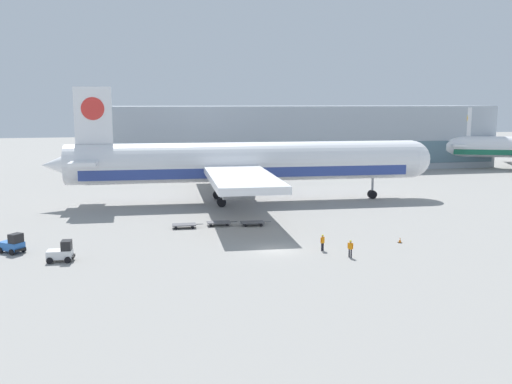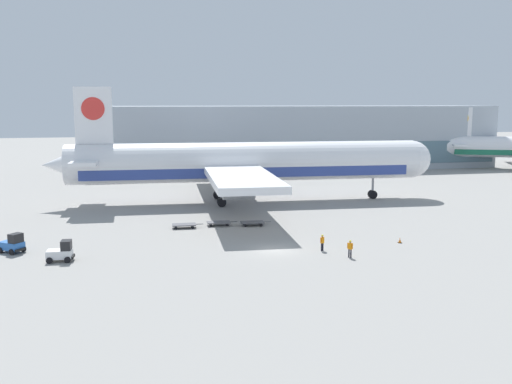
% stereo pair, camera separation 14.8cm
% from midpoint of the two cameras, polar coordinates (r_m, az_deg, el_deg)
% --- Properties ---
extents(ground_plane, '(400.00, 400.00, 0.00)m').
position_cam_midpoint_polar(ground_plane, '(58.11, 1.79, -5.85)').
color(ground_plane, gray).
extents(terminal_building, '(90.00, 18.20, 14.00)m').
position_cam_midpoint_polar(terminal_building, '(130.12, 3.93, 5.49)').
color(terminal_building, '#9EA8B2').
rests_on(terminal_building, ground_plane).
extents(airplane_main, '(58.10, 48.34, 17.00)m').
position_cam_midpoint_polar(airplane_main, '(84.72, -1.52, 2.86)').
color(airplane_main, white).
rests_on(airplane_main, ground_plane).
extents(baggage_tug_foreground, '(2.53, 1.76, 2.00)m').
position_cam_midpoint_polar(baggage_tug_foreground, '(56.99, -18.93, -5.72)').
color(baggage_tug_foreground, silver).
rests_on(baggage_tug_foreground, ground_plane).
extents(baggage_tug_mid, '(2.79, 2.67, 2.00)m').
position_cam_midpoint_polar(baggage_tug_mid, '(61.90, -23.20, -4.82)').
color(baggage_tug_mid, '#2D66B7').
rests_on(baggage_tug_mid, ground_plane).
extents(baggage_dolly_lead, '(3.73, 1.62, 0.48)m').
position_cam_midpoint_polar(baggage_dolly_lead, '(68.55, -7.25, -3.28)').
color(baggage_dolly_lead, '#56565B').
rests_on(baggage_dolly_lead, ground_plane).
extents(baggage_dolly_second, '(3.73, 1.62, 0.48)m').
position_cam_midpoint_polar(baggage_dolly_second, '(69.48, -3.80, -3.06)').
color(baggage_dolly_second, '#56565B').
rests_on(baggage_dolly_second, ground_plane).
extents(baggage_dolly_third, '(3.73, 1.62, 0.48)m').
position_cam_midpoint_polar(baggage_dolly_third, '(69.35, -0.41, -3.07)').
color(baggage_dolly_third, '#56565B').
rests_on(baggage_dolly_third, ground_plane).
extents(ground_crew_near, '(0.45, 0.41, 1.73)m').
position_cam_midpoint_polar(ground_crew_near, '(55.92, 9.34, -5.48)').
color(ground_crew_near, black).
rests_on(ground_crew_near, ground_plane).
extents(ground_crew_far, '(0.51, 0.37, 1.68)m').
position_cam_midpoint_polar(ground_crew_far, '(58.02, 6.60, -4.92)').
color(ground_crew_far, black).
rests_on(ground_crew_far, ground_plane).
extents(traffic_cone_near, '(0.40, 0.40, 0.58)m').
position_cam_midpoint_polar(traffic_cone_near, '(62.94, 14.14, -4.70)').
color(traffic_cone_near, black).
rests_on(traffic_cone_near, ground_plane).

